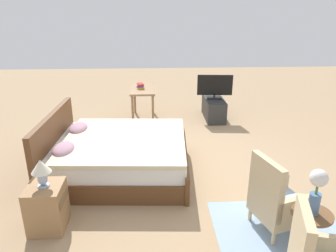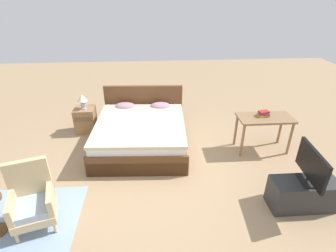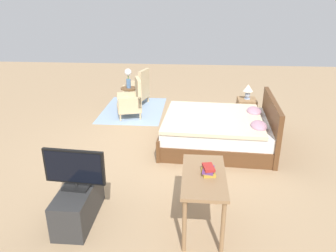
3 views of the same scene
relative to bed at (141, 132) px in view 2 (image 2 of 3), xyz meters
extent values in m
plane|color=#A38460|center=(0.17, -1.01, -0.30)|extent=(16.00, 16.00, 0.00)
cube|color=#8EA8C6|center=(-1.92, -2.01, -0.29)|extent=(2.10, 1.50, 0.01)
cube|color=brown|center=(0.00, -0.05, -0.16)|extent=(1.85, 2.13, 0.28)
cube|color=white|center=(0.00, -0.05, 0.10)|extent=(1.78, 2.04, 0.24)
cube|color=beige|center=(-0.01, -0.13, 0.25)|extent=(1.82, 1.88, 0.06)
cube|color=brown|center=(0.05, 0.93, 0.18)|extent=(1.78, 0.18, 0.96)
cube|color=brown|center=(-0.06, -1.03, -0.10)|extent=(1.78, 0.16, 0.40)
ellipsoid|color=#B28499|center=(-0.36, 0.69, 0.29)|extent=(0.45, 0.30, 0.14)
ellipsoid|color=#B28499|center=(0.43, 0.64, 0.29)|extent=(0.45, 0.30, 0.14)
cylinder|color=#CCB284|center=(-1.56, -2.29, -0.21)|extent=(0.04, 0.04, 0.16)
cylinder|color=#CCB284|center=(-1.12, -2.16, -0.21)|extent=(0.04, 0.04, 0.16)
cylinder|color=#CCB284|center=(-1.69, -1.85, -0.21)|extent=(0.04, 0.04, 0.16)
cylinder|color=#CCB284|center=(-1.25, -1.72, -0.21)|extent=(0.04, 0.04, 0.16)
cube|color=#CCB284|center=(-1.40, -2.01, -0.07)|extent=(0.67, 0.67, 0.12)
cube|color=#A3B7CC|center=(-1.40, -2.01, 0.04)|extent=(0.62, 0.62, 0.10)
cube|color=#CCB284|center=(-1.47, -1.79, 0.31)|extent=(0.54, 0.23, 0.64)
cube|color=#CCB284|center=(-1.63, -2.08, 0.12)|extent=(0.21, 0.51, 0.26)
cube|color=#CCB284|center=(-1.18, -1.94, 0.12)|extent=(0.21, 0.51, 0.26)
cube|color=#997047|center=(-1.27, 0.69, -0.02)|extent=(0.44, 0.40, 0.56)
cube|color=brown|center=(-1.27, 0.48, 0.09)|extent=(0.37, 0.01, 0.09)
cylinder|color=#9EADC6|center=(-1.27, 0.69, 0.27)|extent=(0.13, 0.13, 0.02)
ellipsoid|color=#9EADC6|center=(-1.27, 0.69, 0.36)|extent=(0.11, 0.11, 0.16)
cone|color=silver|center=(-1.27, 0.69, 0.51)|extent=(0.22, 0.22, 0.15)
cube|color=#2D2D2D|center=(2.41, -1.92, -0.07)|extent=(0.96, 0.40, 0.46)
cube|color=black|center=(2.41, -1.92, 0.18)|extent=(0.22, 0.33, 0.03)
cylinder|color=black|center=(2.41, -1.92, 0.22)|extent=(0.04, 0.04, 0.05)
cube|color=black|center=(2.41, -1.92, 0.47)|extent=(0.10, 0.77, 0.45)
cube|color=black|center=(2.44, -1.93, 0.47)|extent=(0.06, 0.71, 0.40)
cylinder|color=#8E6B47|center=(1.93, -0.56, 0.04)|extent=(0.05, 0.05, 0.68)
cylinder|color=#8E6B47|center=(2.87, -0.56, 0.04)|extent=(0.05, 0.05, 0.68)
cylinder|color=#8E6B47|center=(1.93, -0.14, 0.04)|extent=(0.05, 0.05, 0.68)
cylinder|color=#8E6B47|center=(2.87, -0.14, 0.04)|extent=(0.05, 0.05, 0.68)
cube|color=#8E6B47|center=(2.40, -0.35, 0.41)|extent=(1.04, 0.52, 0.04)
cube|color=#B79333|center=(2.38, -0.30, 0.44)|extent=(0.22, 0.18, 0.04)
cube|color=#66387A|center=(2.38, -0.30, 0.48)|extent=(0.21, 0.16, 0.03)
cube|color=#AD2823|center=(2.38, -0.30, 0.51)|extent=(0.21, 0.16, 0.04)
camera|label=1|loc=(-4.52, -0.56, 2.23)|focal=35.00mm
camera|label=2|loc=(0.21, -4.71, 2.64)|focal=28.00mm
camera|label=3|loc=(5.81, -0.50, 2.41)|focal=35.00mm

